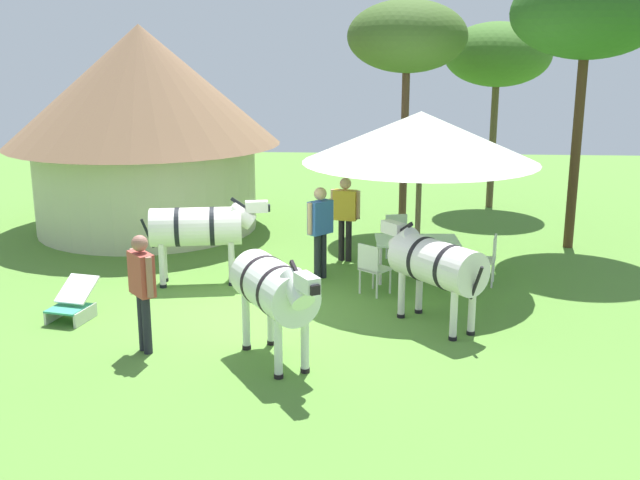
{
  "coord_description": "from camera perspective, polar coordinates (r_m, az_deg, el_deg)",
  "views": [
    {
      "loc": [
        1.75,
        -11.79,
        4.25
      ],
      "look_at": [
        0.92,
        0.62,
        1.0
      ],
      "focal_mm": 42.87,
      "sensor_mm": 36.0,
      "label": 1
    }
  ],
  "objects": [
    {
      "name": "guest_behind_table",
      "position": [
        15.01,
        1.9,
        2.16
      ],
      "size": [
        0.59,
        0.31,
        1.67
      ],
      "rotation": [
        0.0,
        0.0,
        6.05
      ],
      "color": "black",
      "rests_on": "ground_plane"
    },
    {
      "name": "patio_chair_east_end",
      "position": [
        15.27,
        5.8,
        0.43
      ],
      "size": [
        0.53,
        0.51,
        0.9
      ],
      "rotation": [
        0.0,
        0.0,
        -2.89
      ],
      "color": "white",
      "rests_on": "ground_plane"
    },
    {
      "name": "thatched_hut",
      "position": [
        17.96,
        -13.05,
        8.8
      ],
      "size": [
        6.18,
        6.18,
        4.62
      ],
      "rotation": [
        0.0,
        0.0,
        5.54
      ],
      "color": "beige",
      "rests_on": "ground_plane"
    },
    {
      "name": "acacia_tree_behind_hut",
      "position": [
        17.5,
        6.52,
        14.8
      ],
      "size": [
        2.66,
        2.66,
        5.15
      ],
      "color": "#513727",
      "rests_on": "ground_plane"
    },
    {
      "name": "zebra_by_umbrella",
      "position": [
        10.22,
        -3.35,
        -3.68
      ],
      "size": [
        1.37,
        1.88,
        1.58
      ],
      "rotation": [
        0.0,
        0.0,
        3.69
      ],
      "color": "silver",
      "rests_on": "ground_plane"
    },
    {
      "name": "patio_chair_near_hut",
      "position": [
        13.1,
        3.91,
        -1.92
      ],
      "size": [
        0.61,
        0.6,
        0.9
      ],
      "rotation": [
        0.0,
        0.0,
        -0.69
      ],
      "color": "silver",
      "rests_on": "ground_plane"
    },
    {
      "name": "standing_watcher",
      "position": [
        10.82,
        -13.14,
        -3.12
      ],
      "size": [
        0.46,
        0.49,
        1.69
      ],
      "rotation": [
        0.0,
        0.0,
        -0.86
      ],
      "color": "black",
      "rests_on": "ground_plane"
    },
    {
      "name": "zebra_nearest_camera",
      "position": [
        11.68,
        8.56,
        -1.73
      ],
      "size": [
        1.59,
        1.84,
        1.52
      ],
      "rotation": [
        0.0,
        0.0,
        0.68
      ],
      "color": "silver",
      "rests_on": "ground_plane"
    },
    {
      "name": "zebra_toward_hut",
      "position": [
        13.73,
        -9.01,
        0.93
      ],
      "size": [
        2.27,
        0.95,
        1.57
      ],
      "rotation": [
        0.0,
        0.0,
        4.89
      ],
      "color": "silver",
      "rests_on": "ground_plane"
    },
    {
      "name": "patio_dining_table",
      "position": [
        14.04,
        7.26,
        -0.28
      ],
      "size": [
        1.54,
        0.97,
        0.74
      ],
      "rotation": [
        0.0,
        0.0,
        0.05
      ],
      "color": "silver",
      "rests_on": "ground_plane"
    },
    {
      "name": "shade_umbrella",
      "position": [
        13.68,
        7.52,
        7.63
      ],
      "size": [
        4.2,
        4.2,
        3.06
      ],
      "color": "brown",
      "rests_on": "ground_plane"
    },
    {
      "name": "ground_plane",
      "position": [
        12.66,
        -4.35,
        -5.02
      ],
      "size": [
        36.0,
        36.0,
        0.0
      ],
      "primitive_type": "plane",
      "color": "#558634"
    },
    {
      "name": "striped_lounge_chair",
      "position": [
        12.63,
        -18.02,
        -4.55
      ],
      "size": [
        0.69,
        0.91,
        0.61
      ],
      "rotation": [
        0.0,
        0.0,
        2.93
      ],
      "color": "#379877",
      "rests_on": "ground_plane"
    },
    {
      "name": "acacia_tree_right_background",
      "position": [
        20.24,
        13.12,
        13.29
      ],
      "size": [
        2.69,
        2.69,
        4.73
      ],
      "color": "brown",
      "rests_on": "ground_plane"
    },
    {
      "name": "patio_chair_west_end",
      "position": [
        13.95,
        12.45,
        -1.21
      ],
      "size": [
        0.5,
        0.52,
        0.9
      ],
      "rotation": [
        0.0,
        0.0,
        1.36
      ],
      "color": "silver",
      "rests_on": "ground_plane"
    },
    {
      "name": "acacia_tree_far_lawn",
      "position": [
        16.56,
        19.33,
        15.6
      ],
      "size": [
        3.01,
        3.01,
        5.68
      ],
      "color": "#462F1B",
      "rests_on": "ground_plane"
    },
    {
      "name": "guest_beside_umbrella",
      "position": [
        13.84,
        0.02,
        1.18
      ],
      "size": [
        0.47,
        0.49,
        1.71
      ],
      "rotation": [
        0.0,
        0.0,
        0.84
      ],
      "color": "#1F242A",
      "rests_on": "ground_plane"
    }
  ]
}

